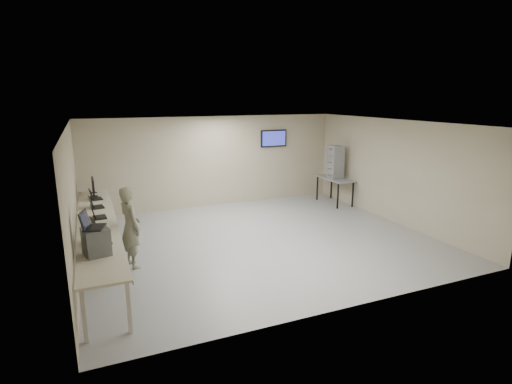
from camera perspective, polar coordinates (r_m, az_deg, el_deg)
name	(u,v)px	position (r m, az deg, el deg)	size (l,w,h in m)	color
room	(260,182)	(9.42, 0.53, 1.37)	(8.01, 7.01, 2.81)	#A4A4A4
workbench	(98,226)	(8.77, -21.64, -4.49)	(0.76, 6.00, 0.90)	beige
equipment_box	(96,241)	(6.97, -21.88, -6.54)	(0.37, 0.43, 0.44)	slate
laptop_on_box	(90,224)	(6.88, -22.59, -4.24)	(0.42, 0.45, 0.30)	black
laptop_0	(98,239)	(7.52, -21.68, -6.21)	(0.38, 0.43, 0.31)	black
laptop_1	(98,227)	(8.24, -21.67, -4.61)	(0.34, 0.38, 0.26)	black
laptop_2	(97,215)	(9.03, -21.79, -3.05)	(0.31, 0.37, 0.27)	black
laptop_3	(95,205)	(9.87, -22.05, -1.69)	(0.35, 0.40, 0.28)	black
laptop_4	(94,197)	(10.67, -22.10, -0.63)	(0.32, 0.37, 0.27)	black
monitor_near	(93,186)	(10.94, -22.25, 0.80)	(0.20, 0.46, 0.46)	black
monitor_far	(93,184)	(11.36, -22.29, 1.11)	(0.19, 0.42, 0.41)	black
soldier	(130,227)	(8.43, -17.50, -4.80)	(0.61, 0.40, 1.67)	gray
side_table	(335,180)	(13.08, 11.21, 1.68)	(0.65, 1.40, 0.84)	gray
storage_bins	(335,162)	(12.96, 11.26, 4.24)	(0.39, 0.44, 1.04)	gray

